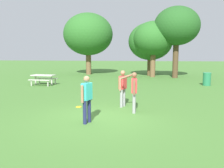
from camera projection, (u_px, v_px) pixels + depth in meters
The scene contains 11 objects.
ground_plane at pixel (98, 118), 8.78m from camera, with size 120.00×120.00×0.00m, color #447530.
person_thrower at pixel (87, 96), 8.02m from camera, with size 0.34×0.57×1.64m.
person_catcher at pixel (123, 86), 10.47m from camera, with size 0.34×0.57×1.64m.
person_bystander at pixel (134, 89), 9.47m from camera, with size 0.69×0.61×1.64m.
frisbee at pixel (79, 107), 10.52m from camera, with size 0.26×0.26×0.03m, color yellow.
picnic_table_near at pixel (43, 78), 17.59m from camera, with size 1.83×1.58×0.77m.
trash_can_beside_table at pixel (207, 79), 17.34m from camera, with size 0.59×0.59×0.96m.
tree_tall_left at pixel (88, 34), 25.74m from camera, with size 5.38×5.38×6.69m.
tree_broad_center at pixel (150, 42), 24.48m from camera, with size 4.57×4.57×5.52m.
tree_far_right at pixel (153, 39), 23.05m from camera, with size 3.90×3.90×5.47m.
tree_slender_mid at pixel (177, 26), 22.09m from camera, with size 4.28×4.28×6.71m.
Camera 1 is at (1.59, -8.40, 2.42)m, focal length 37.77 mm.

